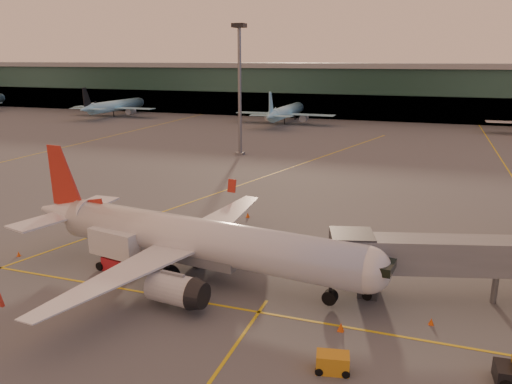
% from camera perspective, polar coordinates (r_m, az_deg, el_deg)
% --- Properties ---
extents(ground, '(600.00, 600.00, 0.00)m').
position_cam_1_polar(ground, '(37.64, -9.77, -15.62)').
color(ground, '#4C4F54').
rests_on(ground, ground).
extents(taxi_markings, '(100.12, 173.00, 0.01)m').
position_cam_1_polar(taxi_markings, '(78.65, 1.18, 1.00)').
color(taxi_markings, gold).
rests_on(taxi_markings, ground).
extents(terminal, '(400.00, 20.00, 17.60)m').
position_cam_1_polar(terminal, '(170.95, 14.03, 11.13)').
color(terminal, '#19382D').
rests_on(terminal, ground).
extents(mast_west_near, '(2.40, 2.40, 25.60)m').
position_cam_1_polar(mast_west_near, '(100.92, -1.89, 12.63)').
color(mast_west_near, slate).
rests_on(mast_west_near, ground).
extents(distant_aircraft_row, '(290.00, 34.00, 13.00)m').
position_cam_1_polar(distant_aircraft_row, '(151.96, 4.95, 7.76)').
color(distant_aircraft_row, '#95DEFA').
rests_on(distant_aircraft_row, ground).
extents(main_airplane, '(35.86, 32.42, 10.83)m').
position_cam_1_polar(main_airplane, '(44.66, -7.40, -5.46)').
color(main_airplane, silver).
rests_on(main_airplane, ground).
extents(catering_truck, '(5.35, 3.10, 3.91)m').
position_cam_1_polar(catering_truck, '(48.03, -15.57, -6.06)').
color(catering_truck, '#B11922').
rests_on(catering_truck, ground).
extents(gpu_cart, '(2.30, 1.62, 1.23)m').
position_cam_1_polar(gpu_cart, '(33.34, 8.75, -18.77)').
color(gpu_cart, orange).
rests_on(gpu_cart, ground).
extents(cone_nose, '(0.41, 0.41, 0.52)m').
position_cam_1_polar(cone_nose, '(40.20, 19.39, -13.79)').
color(cone_nose, '#EA540C').
rests_on(cone_nose, ground).
extents(cone_tail, '(0.39, 0.39, 0.50)m').
position_cam_1_polar(cone_tail, '(55.30, -25.49, -6.40)').
color(cone_tail, '#EA540C').
rests_on(cone_tail, ground).
extents(cone_wing_left, '(0.50, 0.50, 0.63)m').
position_cam_1_polar(cone_wing_left, '(61.80, -0.94, -2.64)').
color(cone_wing_left, '#EA540C').
rests_on(cone_wing_left, ground).
extents(cone_fwd, '(0.50, 0.50, 0.64)m').
position_cam_1_polar(cone_fwd, '(37.76, 9.67, -14.97)').
color(cone_fwd, '#EA540C').
rests_on(cone_fwd, ground).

